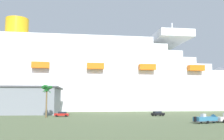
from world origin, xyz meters
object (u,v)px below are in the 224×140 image
at_px(cruise_ship, 68,80).
at_px(small_boat_on_trailer, 208,119).
at_px(parked_car_black_coupe, 158,113).
at_px(palm_tree, 47,91).
at_px(parked_car_red_hatchback, 62,114).

xyz_separation_m(cruise_ship, small_boat_on_trailer, (30.63, -86.67, -14.84)).
xyz_separation_m(small_boat_on_trailer, parked_car_black_coupe, (-1.04, 30.43, -0.13)).
bearing_deg(palm_tree, parked_car_black_coupe, 6.18).
distance_m(small_boat_on_trailer, palm_tree, 46.36).
bearing_deg(palm_tree, small_boat_on_trailer, -35.32).
relative_size(cruise_ship, small_boat_on_trailer, 29.76).
xyz_separation_m(small_boat_on_trailer, palm_tree, (-37.39, 26.49, 7.05)).
height_order(small_boat_on_trailer, palm_tree, palm_tree).
distance_m(palm_tree, parked_car_black_coupe, 37.26).
bearing_deg(parked_car_red_hatchback, cruise_ship, 87.74).
distance_m(palm_tree, parked_car_red_hatchback, 10.15).
xyz_separation_m(cruise_ship, parked_car_black_coupe, (29.60, -56.24, -14.97)).
bearing_deg(cruise_ship, small_boat_on_trailer, -70.53).
xyz_separation_m(cruise_ship, parked_car_red_hatchback, (-2.16, -54.68, -14.97)).
bearing_deg(small_boat_on_trailer, cruise_ship, 109.47).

